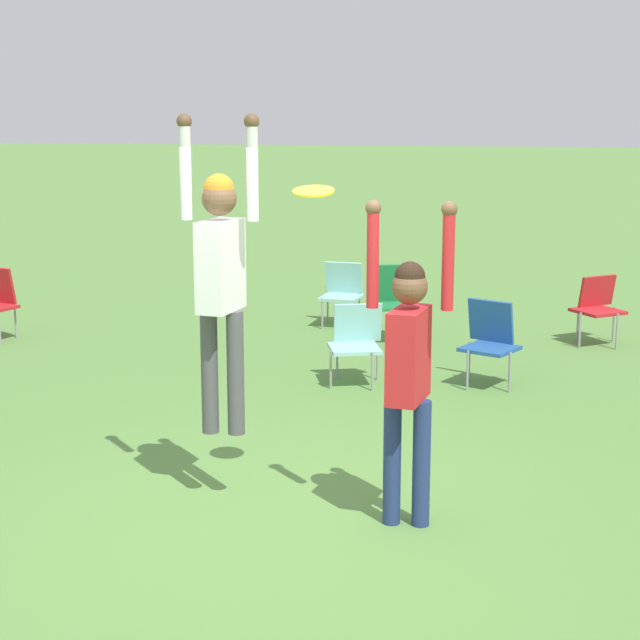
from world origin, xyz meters
The scene contains 9 objects.
ground_plane centered at (0.00, 0.00, 0.00)m, with size 120.00×120.00×0.00m, color #56843D.
person_jumping centered at (-0.52, 0.32, 1.69)m, with size 0.57×0.44×2.22m.
person_defending centered at (0.80, 0.10, 1.16)m, with size 0.59×0.46×2.18m.
frisbee centered at (0.13, 0.32, 2.21)m, with size 0.28×0.28×0.06m.
camping_chair_0 centered at (-0.61, 6.46, 0.45)m, with size 0.53×0.57×0.79m.
camping_chair_1 centered at (2.49, 5.94, 0.47)m, with size 0.68×0.75×0.78m.
camping_chair_2 centered at (1.28, 3.88, 0.48)m, with size 0.65×0.71×0.84m.
camping_chair_4 centered at (0.09, 5.66, 0.53)m, with size 0.53×0.58×0.90m.
camping_chair_5 centered at (-0.05, 3.71, 0.45)m, with size 0.61×0.65×0.79m.
Camera 1 is at (1.39, -6.69, 2.81)m, focal length 60.00 mm.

